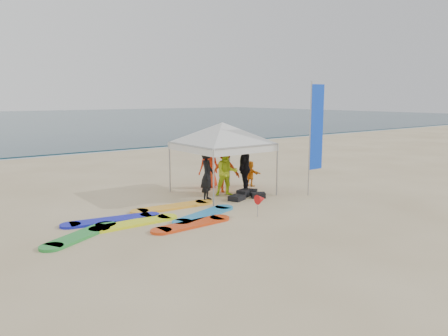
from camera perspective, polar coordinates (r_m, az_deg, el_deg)
The scene contains 13 objects.
ground at distance 11.51m, azimuth 6.47°, elevation -7.75°, with size 120.00×120.00×0.00m, color beige.
shoreline_foam at distance 27.46m, azimuth -20.55°, elevation 1.67°, with size 160.00×1.20×0.01m, color silver.
person_black_a at distance 14.18m, azimuth -2.21°, elevation -0.98°, with size 0.61×0.40×1.67m, color black.
person_yellow at distance 14.91m, azimuth 0.34°, elevation -0.59°, with size 0.78×0.61×1.61m, color #D8F722.
person_orange_a at distance 15.49m, azimuth 0.13°, elevation -0.23°, with size 1.03×0.59×1.60m, color #F74916.
person_black_b at distance 15.28m, azimuth 2.70°, elevation 0.02°, with size 1.06×0.44×1.81m, color black.
person_orange_b at distance 16.18m, azimuth -1.95°, elevation 0.19°, with size 0.79×0.51×1.61m, color #F73915.
person_seated at distance 16.60m, azimuth 3.47°, elevation -0.72°, with size 0.89×0.28×0.96m, color orange.
canopy_tent at distance 15.02m, azimuth -0.20°, elevation 5.93°, with size 3.78×3.78×2.85m.
feather_flag at distance 15.25m, azimuth 11.93°, elevation 5.07°, with size 0.65×0.04×3.89m.
marker_pennant at distance 12.42m, azimuth 4.85°, elevation -4.09°, with size 0.28×0.28×0.64m.
gear_pile at distance 14.79m, azimuth 3.01°, elevation -3.48°, with size 1.44×1.01×0.22m.
surfboard_spread at distance 12.20m, azimuth -9.48°, elevation -6.68°, with size 5.42×2.57×0.07m.
Camera 1 is at (-7.59, -7.97, 3.37)m, focal length 35.00 mm.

